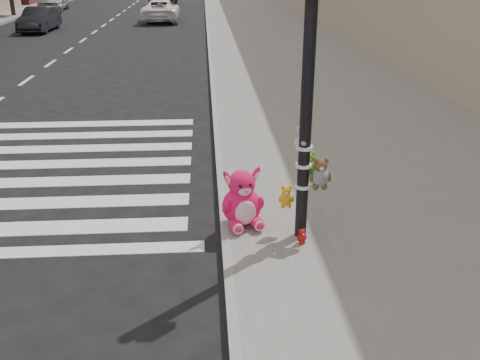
{
  "coord_description": "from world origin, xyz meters",
  "views": [
    {
      "loc": [
        1.31,
        -4.76,
        3.76
      ],
      "look_at": [
        1.79,
        2.39,
        0.75
      ],
      "focal_mm": 40.0,
      "sensor_mm": 36.0,
      "label": 1
    }
  ],
  "objects_px": {
    "signal_pole": "(308,120)",
    "car_white_near": "(161,11)",
    "pink_bunny": "(242,202)",
    "car_dark_far": "(39,19)",
    "red_teddy": "(302,236)"
  },
  "relations": [
    {
      "from": "pink_bunny",
      "to": "car_dark_far",
      "type": "xyz_separation_m",
      "value": [
        -9.23,
        23.32,
        0.13
      ]
    },
    {
      "from": "red_teddy",
      "to": "car_white_near",
      "type": "xyz_separation_m",
      "value": [
        -3.84,
        28.15,
        0.41
      ]
    },
    {
      "from": "signal_pole",
      "to": "pink_bunny",
      "type": "relative_size",
      "value": 4.51
    },
    {
      "from": "car_dark_far",
      "to": "red_teddy",
      "type": "bearing_deg",
      "value": -65.8
    },
    {
      "from": "signal_pole",
      "to": "car_white_near",
      "type": "xyz_separation_m",
      "value": [
        -3.89,
        27.9,
        -1.15
      ]
    },
    {
      "from": "signal_pole",
      "to": "car_white_near",
      "type": "height_order",
      "value": "signal_pole"
    },
    {
      "from": "car_dark_far",
      "to": "car_white_near",
      "type": "xyz_separation_m",
      "value": [
        6.16,
        4.21,
        0.03
      ]
    },
    {
      "from": "pink_bunny",
      "to": "car_dark_far",
      "type": "relative_size",
      "value": 0.23
    },
    {
      "from": "red_teddy",
      "to": "signal_pole",
      "type": "bearing_deg",
      "value": 54.81
    },
    {
      "from": "signal_pole",
      "to": "car_white_near",
      "type": "relative_size",
      "value": 0.84
    },
    {
      "from": "pink_bunny",
      "to": "red_teddy",
      "type": "bearing_deg",
      "value": -52.27
    },
    {
      "from": "signal_pole",
      "to": "car_dark_far",
      "type": "relative_size",
      "value": 1.05
    },
    {
      "from": "red_teddy",
      "to": "car_white_near",
      "type": "height_order",
      "value": "car_white_near"
    },
    {
      "from": "signal_pole",
      "to": "red_teddy",
      "type": "height_order",
      "value": "signal_pole"
    },
    {
      "from": "signal_pole",
      "to": "car_white_near",
      "type": "distance_m",
      "value": 28.19
    }
  ]
}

